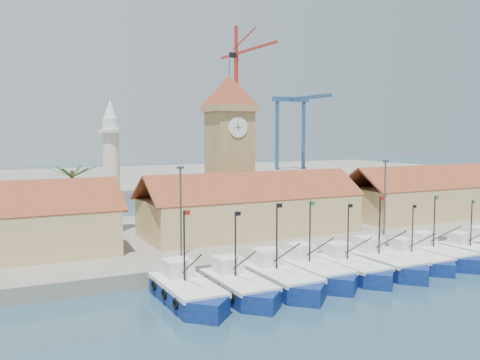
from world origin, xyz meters
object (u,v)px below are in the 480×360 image
clock_tower (229,147)px  minaret (111,166)px  boat_0 (189,294)px  boat_5 (385,264)px

clock_tower → minaret: size_ratio=1.39×
boat_0 → boat_5: size_ratio=1.00×
boat_5 → boat_0: bearing=-178.8°
clock_tower → minaret: (-15.00, 2.00, -2.23)m
boat_5 → clock_tower: (-5.97, 23.23, 11.14)m
boat_0 → minaret: minaret is taller
boat_5 → clock_tower: clock_tower is taller
boat_0 → boat_5: (20.92, 0.44, -0.00)m
boat_5 → clock_tower: size_ratio=0.46×
boat_0 → minaret: 27.17m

